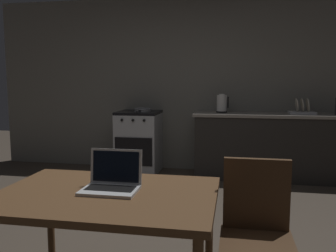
{
  "coord_description": "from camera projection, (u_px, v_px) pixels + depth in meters",
  "views": [
    {
      "loc": [
        0.81,
        -2.76,
        1.35
      ],
      "look_at": [
        0.15,
        0.83,
        0.89
      ],
      "focal_mm": 38.43,
      "sensor_mm": 36.0,
      "label": 1
    }
  ],
  "objects": [
    {
      "name": "stove_oven",
      "position": [
        139.0,
        142.0,
        5.33
      ],
      "size": [
        0.6,
        0.62,
        0.91
      ],
      "color": "#B7BABF",
      "rests_on": "ground_plane"
    },
    {
      "name": "back_wall",
      "position": [
        200.0,
        85.0,
        5.41
      ],
      "size": [
        6.4,
        0.1,
        2.59
      ],
      "primitive_type": "cube",
      "color": "gray",
      "rests_on": "ground_plane"
    },
    {
      "name": "frying_pan",
      "position": [
        142.0,
        110.0,
        5.24
      ],
      "size": [
        0.26,
        0.43,
        0.05
      ],
      "color": "gray",
      "rests_on": "stove_oven"
    },
    {
      "name": "dish_rack",
      "position": [
        302.0,
        110.0,
        4.86
      ],
      "size": [
        0.34,
        0.26,
        0.21
      ],
      "color": "silver",
      "rests_on": "kitchen_counter"
    },
    {
      "name": "chair",
      "position": [
        256.0,
        229.0,
        2.01
      ],
      "size": [
        0.4,
        0.4,
        0.91
      ],
      "rotation": [
        0.0,
        0.0,
        -0.37
      ],
      "color": "#4C331E",
      "rests_on": "ground_plane"
    },
    {
      "name": "kitchen_counter",
      "position": [
        272.0,
        146.0,
        4.99
      ],
      "size": [
        2.16,
        0.64,
        0.91
      ],
      "color": "#282623",
      "rests_on": "ground_plane"
    },
    {
      "name": "laptop",
      "position": [
        112.0,
        182.0,
        2.09
      ],
      "size": [
        0.32,
        0.25,
        0.23
      ],
      "rotation": [
        0.0,
        0.0,
        -0.1
      ],
      "color": "silver",
      "rests_on": "dining_table"
    },
    {
      "name": "dining_table",
      "position": [
        106.0,
        204.0,
        2.07
      ],
      "size": [
        1.26,
        0.88,
        0.72
      ],
      "color": "brown",
      "rests_on": "ground_plane"
    },
    {
      "name": "electric_kettle",
      "position": [
        222.0,
        104.0,
        5.04
      ],
      "size": [
        0.17,
        0.15,
        0.26
      ],
      "color": "black",
      "rests_on": "kitchen_counter"
    },
    {
      "name": "ground_plane",
      "position": [
        133.0,
        243.0,
        3.01
      ],
      "size": [
        12.0,
        12.0,
        0.0
      ],
      "primitive_type": "plane",
      "color": "#473D33"
    }
  ]
}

